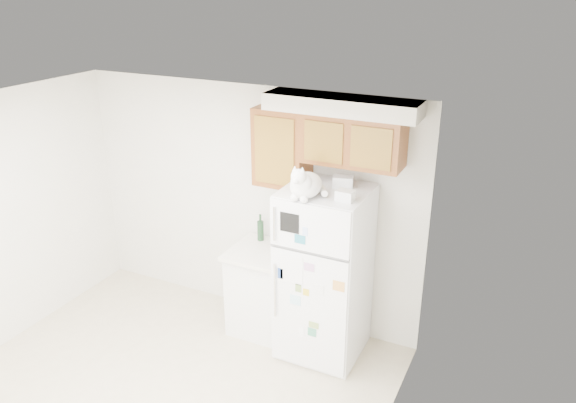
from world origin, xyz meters
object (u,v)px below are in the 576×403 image
Objects in this scene: storage_box_front at (345,195)px; storage_box_back at (343,181)px; bottle_green at (260,227)px; bottle_amber at (279,234)px; cat at (305,185)px; refrigerator at (324,274)px; base_counter at (264,289)px.

storage_box_back is at bearing 116.57° from storage_box_front.
bottle_green is 0.25m from bottle_amber.
bottle_green is at bearing 167.18° from bottle_amber.
cat is 0.36m from storage_box_front.
refrigerator reaches higher than base_counter.
storage_box_back is 1.15m from bottle_green.
base_counter is 1.60m from storage_box_front.
storage_box_back reaches higher than refrigerator.
storage_box_front reaches higher than base_counter.
bottle_green reaches higher than base_counter.
bottle_amber is (0.24, -0.06, -0.00)m from bottle_green.
base_counter is at bearing 169.19° from storage_box_front.
cat is at bearing -28.98° from base_counter.
cat is 1.17m from bottle_green.
bottle_green is 1.02× the size of bottle_amber.
storage_box_front is at bearing 17.06° from cat.
bottle_green is (-0.82, 0.26, 0.21)m from refrigerator.
bottle_green is (-0.13, 0.19, 0.60)m from base_counter.
base_counter is 1.97× the size of cat.
base_counter is 1.51m from storage_box_back.
base_counter is at bearing -131.18° from bottle_amber.
base_counter is at bearing -55.62° from bottle_green.
storage_box_back is 0.63× the size of bottle_amber.
storage_box_back is 0.97m from bottle_amber.
storage_box_back is at bearing -6.77° from bottle_green.
bottle_amber is (-0.58, 0.20, 0.21)m from refrigerator.
refrigerator reaches higher than bottle_green.
cat reaches higher than storage_box_back.
storage_box_back is 1.20× the size of storage_box_front.
refrigerator is 9.44× the size of storage_box_back.
refrigerator is 5.88× the size of bottle_green.
refrigerator is 11.33× the size of storage_box_front.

